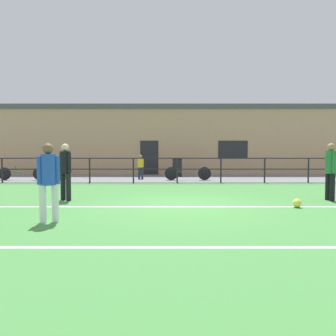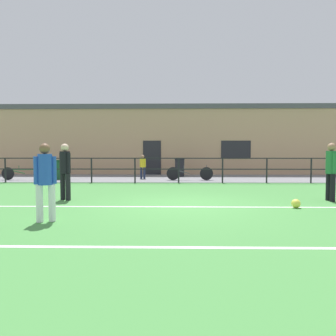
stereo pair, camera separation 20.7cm
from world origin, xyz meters
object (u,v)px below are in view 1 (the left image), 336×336
object	(u,v)px
player_winger	(49,178)
trash_bin_0	(61,170)
soccer_ball_match	(297,203)
bicycle_parked_1	(188,173)
bicycle_parked_0	(22,173)
spectator_child	(141,165)
player_striker	(331,168)
trash_bin_1	(177,167)
player_goalkeeper	(66,168)

from	to	relation	value
player_winger	trash_bin_0	xyz separation A→B (m)	(-3.05, 9.63, -0.39)
soccer_ball_match	bicycle_parked_1	distance (m)	7.92
bicycle_parked_1	soccer_ball_match	bearing A→B (deg)	-72.88
bicycle_parked_0	spectator_child	bearing A→B (deg)	7.74
player_winger	spectator_child	size ratio (longest dim) A/B	1.29
player_striker	soccer_ball_match	xyz separation A→B (m)	(-1.43, -1.16, -0.84)
spectator_child	bicycle_parked_1	world-z (taller)	spectator_child
spectator_child	trash_bin_1	size ratio (longest dim) A/B	1.21
player_winger	spectator_child	world-z (taller)	player_winger
player_goalkeeper	trash_bin_0	bearing A→B (deg)	143.75
player_goalkeeper	trash_bin_1	world-z (taller)	player_goalkeeper
bicycle_parked_0	player_striker	bearing A→B (deg)	-28.12
player_striker	bicycle_parked_1	xyz separation A→B (m)	(-3.76, 6.41, -0.60)
spectator_child	trash_bin_0	world-z (taller)	spectator_child
player_winger	bicycle_parked_0	distance (m)	10.44
player_winger	player_goalkeeper	bearing A→B (deg)	-99.67
player_striker	soccer_ball_match	size ratio (longest dim) A/B	7.33
player_winger	bicycle_parked_1	world-z (taller)	player_winger
spectator_child	trash_bin_0	distance (m)	4.07
player_striker	bicycle_parked_0	size ratio (longest dim) A/B	0.71
player_striker	player_winger	size ratio (longest dim) A/B	1.05
trash_bin_0	player_striker	bearing A→B (deg)	-33.68
bicycle_parked_0	bicycle_parked_1	xyz separation A→B (m)	(8.22, 0.00, 0.01)
soccer_ball_match	trash_bin_0	size ratio (longest dim) A/B	0.23
soccer_ball_match	bicycle_parked_1	size ratio (longest dim) A/B	0.10
player_striker	player_winger	xyz separation A→B (m)	(-7.16, -2.83, -0.04)
soccer_ball_match	trash_bin_0	distance (m)	11.85
bicycle_parked_0	trash_bin_0	distance (m)	1.83
soccer_ball_match	trash_bin_0	xyz separation A→B (m)	(-8.77, 7.95, 0.40)
soccer_ball_match	bicycle_parked_0	bearing A→B (deg)	144.38
player_striker	trash_bin_0	bearing A→B (deg)	-124.07
trash_bin_0	spectator_child	bearing A→B (deg)	5.65
player_goalkeeper	trash_bin_1	bearing A→B (deg)	101.77
bicycle_parked_1	trash_bin_1	bearing A→B (deg)	100.74
spectator_child	player_striker	bearing A→B (deg)	151.35
bicycle_parked_1	trash_bin_0	world-z (taller)	trash_bin_0
bicycle_parked_1	trash_bin_1	world-z (taller)	trash_bin_1
player_goalkeeper	soccer_ball_match	distance (m)	6.49
player_goalkeeper	bicycle_parked_0	bearing A→B (deg)	157.47
trash_bin_0	soccer_ball_match	bearing A→B (deg)	-42.21
player_winger	trash_bin_0	world-z (taller)	player_winger
player_striker	soccer_ball_match	world-z (taller)	player_striker
spectator_child	trash_bin_0	size ratio (longest dim) A/B	1.26
spectator_child	bicycle_parked_0	xyz separation A→B (m)	(-5.82, -0.79, -0.38)
bicycle_parked_0	bicycle_parked_1	distance (m)	8.22
trash_bin_0	trash_bin_1	xyz separation A→B (m)	(5.99, 2.01, 0.02)
bicycle_parked_1	trash_bin_0	distance (m)	6.45
trash_bin_0	bicycle_parked_0	bearing A→B (deg)	-167.61
player_striker	bicycle_parked_0	world-z (taller)	player_striker
player_goalkeeper	spectator_child	xyz separation A→B (m)	(1.59, 7.14, -0.22)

